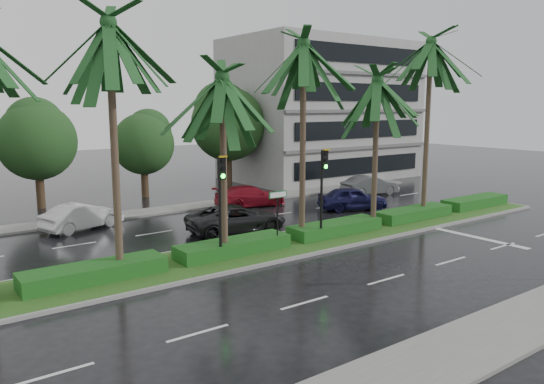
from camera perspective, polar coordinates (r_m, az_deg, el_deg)
ground at (r=24.10m, az=3.21°, el=-6.30°), size 120.00×120.00×0.00m
near_sidewalk at (r=17.89m, az=25.08°, el=-12.67°), size 40.00×2.40×0.12m
far_sidewalk at (r=33.94m, az=-9.81°, el=-1.70°), size 40.00×2.00×0.12m
median at (r=24.83m, az=1.73°, el=-5.63°), size 36.00×4.00×0.15m
hedge at (r=24.73m, az=1.74°, el=-4.80°), size 35.20×1.40×0.60m
lane_markings at (r=25.78m, az=9.05°, el=-5.34°), size 34.00×13.06×0.01m
palm_row at (r=23.30m, az=-0.68°, el=13.42°), size 26.30×4.20×10.58m
signal_median_left at (r=21.42m, az=-5.51°, el=-0.09°), size 0.34×0.42×4.36m
signal_median_right at (r=24.66m, az=5.52°, el=1.16°), size 0.34×0.42×4.36m
street_sign at (r=23.37m, az=0.62°, el=-1.42°), size 0.95×0.09×2.60m
bg_trees at (r=38.88m, az=-12.30°, el=6.63°), size 33.08×5.74×8.28m
building at (r=47.94m, az=5.25°, el=8.75°), size 16.00×10.00×12.00m
car_white at (r=29.61m, az=-19.74°, el=-2.49°), size 2.72×4.50×1.40m
car_darkgrey at (r=27.28m, az=-3.82°, el=-2.89°), size 3.02×5.43×1.44m
car_red at (r=34.15m, az=-2.35°, el=-0.44°), size 2.48×4.89×1.36m
car_blue at (r=33.37m, az=8.67°, el=-0.69°), size 3.33×4.61×1.46m
car_grey at (r=39.10m, az=10.49°, el=0.70°), size 2.19×4.48×1.41m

